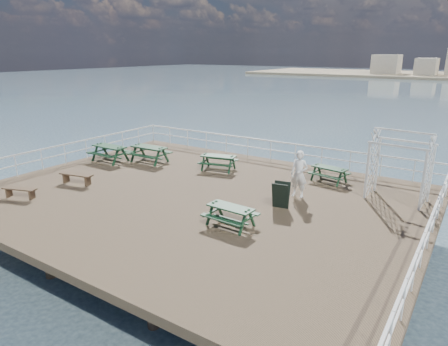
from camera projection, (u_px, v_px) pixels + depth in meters
ground at (197, 198)px, 16.98m from camera, size 18.00×14.00×0.30m
railing at (228, 161)px, 18.77m from camera, size 17.77×13.76×1.10m
picnic_table_a at (110, 150)px, 21.93m from camera, size 2.02×1.63×0.97m
picnic_table_b at (218, 159)px, 20.32m from camera, size 2.02×1.77×0.85m
picnic_table_c at (329, 171)px, 18.51m from camera, size 1.78×1.52×0.77m
picnic_table_d at (149, 151)px, 21.75m from camera, size 2.05×1.67×0.98m
picnic_table_e at (231, 212)px, 13.77m from camera, size 1.71×1.40×0.80m
flat_bench_near at (76, 176)px, 18.21m from camera, size 1.70×0.72×0.48m
flat_bench_far at (20, 190)px, 16.46m from camera, size 1.51×0.83×0.42m
trellis_arbor at (399, 170)px, 15.96m from camera, size 2.43×1.48×2.88m
sandwich_board at (281, 195)px, 15.35m from camera, size 0.71×0.57×1.04m
person at (299, 174)px, 16.44m from camera, size 0.73×0.50×1.95m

